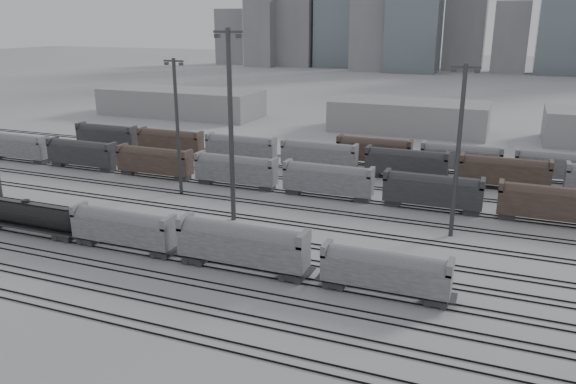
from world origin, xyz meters
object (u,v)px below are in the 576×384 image
at_px(hopper_car_b, 242,243).
at_px(hopper_car_a, 123,227).
at_px(hopper_car_c, 385,270).
at_px(tank_car_b, 28,215).
at_px(light_mast_c, 231,123).

bearing_deg(hopper_car_b, hopper_car_a, 180.00).
relative_size(hopper_car_a, hopper_car_c, 1.05).
bearing_deg(tank_car_b, hopper_car_c, -0.00).
height_order(tank_car_b, hopper_car_b, hopper_car_b).
distance_m(tank_car_b, hopper_car_c, 49.82).
height_order(hopper_car_b, light_mast_c, light_mast_c).
xyz_separation_m(hopper_car_c, light_mast_c, (-25.99, 15.40, 11.48)).
relative_size(hopper_car_a, light_mast_c, 0.53).
bearing_deg(hopper_car_a, light_mast_c, 63.26).
relative_size(tank_car_b, hopper_car_a, 1.30).
relative_size(tank_car_b, light_mast_c, 0.68).
distance_m(hopper_car_a, hopper_car_c, 33.75).
height_order(tank_car_b, hopper_car_a, hopper_car_a).
bearing_deg(hopper_car_c, hopper_car_b, 180.00).
bearing_deg(hopper_car_a, hopper_car_b, 0.00).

